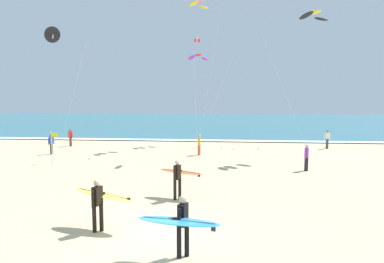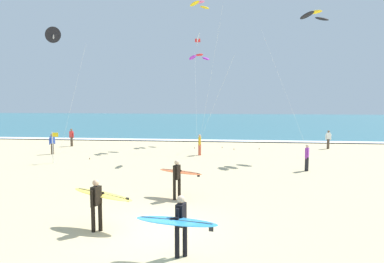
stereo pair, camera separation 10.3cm
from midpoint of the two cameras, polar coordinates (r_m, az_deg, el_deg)
ground_plane at (r=11.65m, az=-6.66°, el=-16.02°), size 160.00×160.00×0.00m
ocean_water at (r=63.88m, az=3.54°, el=1.72°), size 160.00×60.00×0.08m
shoreline_foam at (r=34.34m, az=1.69°, el=-1.48°), size 160.00×1.41×0.01m
surfer_lead at (r=11.63m, az=-15.32°, el=-10.77°), size 2.30×1.17×1.71m
surfer_trailing at (r=14.63m, az=-2.40°, el=-7.24°), size 2.07×1.16×1.71m
surfer_third at (r=9.24m, az=-2.30°, el=-14.88°), size 2.35×1.18×1.71m
kite_arc_scarlet_near at (r=32.44m, az=1.01°, el=12.36°), size 4.36×4.74×8.45m
kite_arc_rose_far at (r=31.74m, az=1.08°, el=20.48°), size 3.04×2.34×12.80m
kite_arc_golden_high at (r=26.61m, az=19.63°, el=17.80°), size 4.59×4.87×10.41m
kite_delta_charcoal_low at (r=24.17m, az=-22.53°, el=14.68°), size 2.00×2.28×8.85m
kite_delta_ivory_distant at (r=24.33m, az=0.74°, el=15.22°), size 0.94×5.50×8.94m
bystander_purple_top at (r=21.26m, az=18.53°, el=-4.13°), size 0.30×0.46×1.59m
bystander_red_top at (r=32.40m, az=-19.80°, el=-0.93°), size 0.48×0.27×1.59m
bystander_white_top at (r=31.26m, az=21.66°, el=-1.22°), size 0.49×0.23×1.59m
bystander_blue_top at (r=28.31m, az=-22.64°, el=-1.92°), size 0.32×0.43×1.59m
bystander_yellow_top at (r=25.70m, az=1.08°, el=-2.21°), size 0.22×0.50×1.59m
lifeguard_flag at (r=24.33m, az=-22.46°, el=-1.99°), size 0.45×0.05×2.10m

